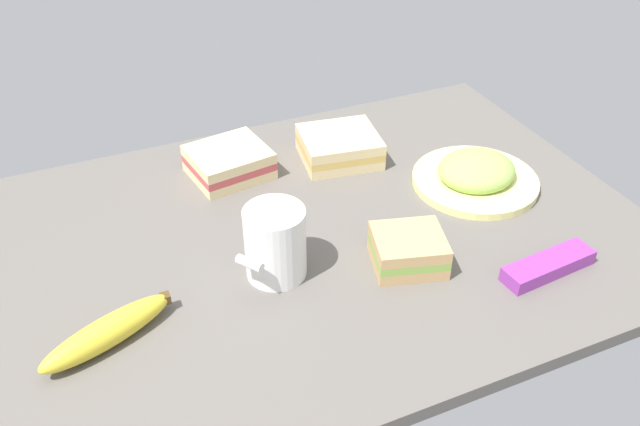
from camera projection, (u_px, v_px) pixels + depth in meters
tabletop at (320, 236)px, 94.74cm from camera, size 90.00×64.00×2.00cm
plate_of_food at (476, 175)px, 102.56cm from camera, size 19.10×19.10×5.00cm
coffee_mug_black at (275, 242)px, 84.04cm from camera, size 9.72×8.66×9.69cm
sandwich_main at (408, 250)px, 87.17cm from camera, size 10.91×10.28×4.40cm
sandwich_side at (339, 147)px, 108.32cm from camera, size 13.46×12.45×4.40cm
sandwich_extra at (229, 162)px, 104.52cm from camera, size 12.85×11.89×4.40cm
banana at (108, 332)px, 76.09cm from camera, size 16.60×9.26×3.55cm
snack_bar at (548, 266)px, 86.53cm from camera, size 13.36×4.73×2.00cm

